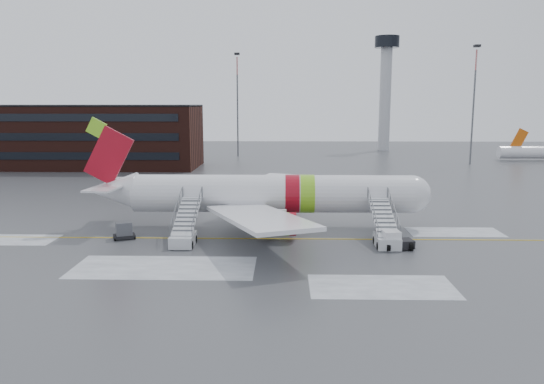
{
  "coord_description": "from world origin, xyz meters",
  "views": [
    {
      "loc": [
        3.27,
        -49.12,
        12.46
      ],
      "look_at": [
        2.04,
        1.63,
        4.0
      ],
      "focal_mm": 35.0,
      "sensor_mm": 36.0,
      "label": 1
    }
  ],
  "objects_px": {
    "airstair_fwd": "(385,233)",
    "airliner": "(263,194)",
    "uld_container": "(124,231)",
    "pushback_tug": "(394,241)",
    "airstair_aft": "(185,232)"
  },
  "relations": [
    {
      "from": "airliner",
      "to": "uld_container",
      "type": "height_order",
      "value": "airliner"
    },
    {
      "from": "airstair_fwd",
      "to": "airstair_aft",
      "type": "xyz_separation_m",
      "value": [
        -18.01,
        0.0,
        0.0
      ]
    },
    {
      "from": "airliner",
      "to": "pushback_tug",
      "type": "relative_size",
      "value": 11.57
    },
    {
      "from": "airliner",
      "to": "airstair_aft",
      "type": "distance_m",
      "value": 9.74
    },
    {
      "from": "airstair_aft",
      "to": "pushback_tug",
      "type": "xyz_separation_m",
      "value": [
        18.56,
        -1.33,
        -0.35
      ]
    },
    {
      "from": "uld_container",
      "to": "airliner",
      "type": "bearing_deg",
      "value": 20.9
    },
    {
      "from": "airstair_fwd",
      "to": "airliner",
      "type": "bearing_deg",
      "value": 149.72
    },
    {
      "from": "pushback_tug",
      "to": "airliner",
      "type": "bearing_deg",
      "value": 146.18
    },
    {
      "from": "airstair_fwd",
      "to": "pushback_tug",
      "type": "relative_size",
      "value": 2.54
    },
    {
      "from": "airliner",
      "to": "airstair_fwd",
      "type": "bearing_deg",
      "value": -30.28
    },
    {
      "from": "airliner",
      "to": "airstair_fwd",
      "type": "relative_size",
      "value": 4.55
    },
    {
      "from": "airstair_fwd",
      "to": "airstair_aft",
      "type": "distance_m",
      "value": 18.01
    },
    {
      "from": "airstair_fwd",
      "to": "pushback_tug",
      "type": "distance_m",
      "value": 1.48
    },
    {
      "from": "airstair_fwd",
      "to": "uld_container",
      "type": "distance_m",
      "value": 24.08
    },
    {
      "from": "airstair_fwd",
      "to": "pushback_tug",
      "type": "xyz_separation_m",
      "value": [
        0.54,
        -1.33,
        -0.35
      ]
    }
  ]
}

